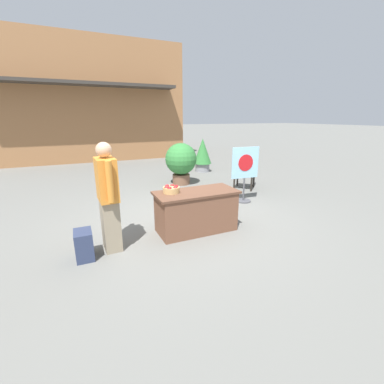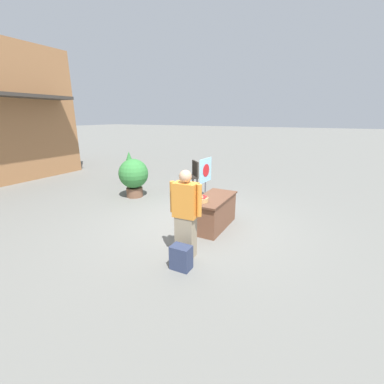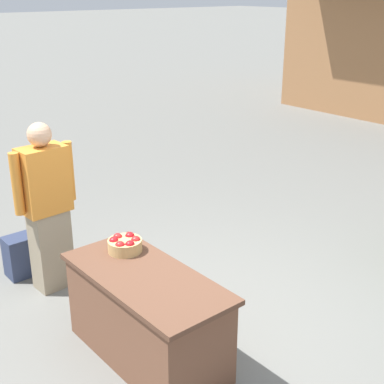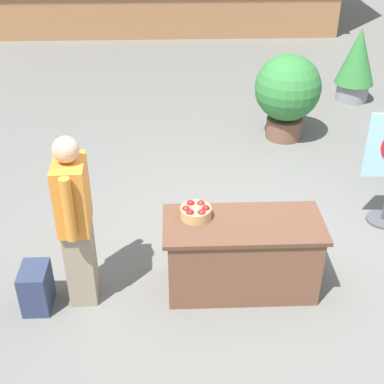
% 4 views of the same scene
% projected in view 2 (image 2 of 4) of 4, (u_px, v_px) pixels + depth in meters
% --- Properties ---
extents(ground_plane, '(120.00, 120.00, 0.00)m').
position_uv_depth(ground_plane, '(193.00, 223.00, 6.28)').
color(ground_plane, slate).
extents(display_table, '(1.44, 0.66, 0.73)m').
position_uv_depth(display_table, '(213.00, 212.00, 5.96)').
color(display_table, brown).
rests_on(display_table, ground_plane).
extents(apple_basket, '(0.28, 0.28, 0.13)m').
position_uv_depth(apple_basket, '(202.00, 199.00, 5.52)').
color(apple_basket, tan).
rests_on(apple_basket, display_table).
extents(person_visitor, '(0.28, 0.61, 1.63)m').
position_uv_depth(person_visitor, '(186.00, 214.00, 4.55)').
color(person_visitor, gray).
rests_on(person_visitor, ground_plane).
extents(backpack, '(0.24, 0.34, 0.42)m').
position_uv_depth(backpack, '(181.00, 257.00, 4.33)').
color(backpack, '#2D3856').
rests_on(backpack, ground_plane).
extents(poster_board, '(0.69, 0.36, 1.30)m').
position_uv_depth(poster_board, '(205.00, 177.00, 7.77)').
color(poster_board, '#4C4C51').
rests_on(poster_board, ground_plane).
extents(patio_chair, '(0.78, 0.78, 1.03)m').
position_uv_depth(patio_chair, '(191.00, 174.00, 8.87)').
color(patio_chair, '#28231E').
rests_on(patio_chair, ground_plane).
extents(potted_plant_far_right, '(0.93, 0.93, 1.22)m').
position_uv_depth(potted_plant_far_right, '(134.00, 175.00, 8.13)').
color(potted_plant_far_right, brown).
rests_on(potted_plant_far_right, ground_plane).
extents(potted_plant_near_left, '(0.64, 0.64, 1.21)m').
position_uv_depth(potted_plant_near_left, '(130.00, 166.00, 9.96)').
color(potted_plant_near_left, gray).
rests_on(potted_plant_near_left, ground_plane).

